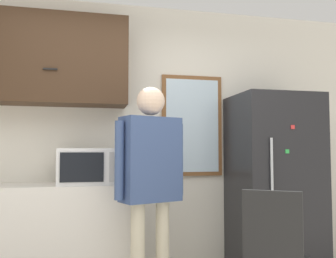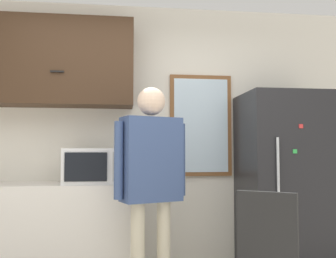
{
  "view_description": "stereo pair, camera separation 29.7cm",
  "coord_description": "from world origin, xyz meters",
  "px_view_note": "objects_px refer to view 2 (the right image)",
  "views": [
    {
      "loc": [
        -0.49,
        -1.88,
        1.21
      ],
      "look_at": [
        0.16,
        1.01,
        1.39
      ],
      "focal_mm": 40.0,
      "sensor_mm": 36.0,
      "label": 1
    },
    {
      "loc": [
        -0.2,
        -1.93,
        1.21
      ],
      "look_at": [
        0.16,
        1.01,
        1.39
      ],
      "focal_mm": 40.0,
      "sensor_mm": 36.0,
      "label": 2
    }
  ],
  "objects_px": {
    "microwave": "(93,166)",
    "person": "(151,170)",
    "refrigerator": "(284,186)",
    "chair": "(271,256)"
  },
  "relations": [
    {
      "from": "refrigerator",
      "to": "person",
      "type": "bearing_deg",
      "value": -162.52
    },
    {
      "from": "microwave",
      "to": "chair",
      "type": "bearing_deg",
      "value": -39.75
    },
    {
      "from": "refrigerator",
      "to": "chair",
      "type": "distance_m",
      "value": 1.21
    },
    {
      "from": "microwave",
      "to": "person",
      "type": "xyz_separation_m",
      "value": [
        0.49,
        -0.42,
        -0.01
      ]
    },
    {
      "from": "microwave",
      "to": "refrigerator",
      "type": "distance_m",
      "value": 1.8
    },
    {
      "from": "microwave",
      "to": "chair",
      "type": "height_order",
      "value": "microwave"
    },
    {
      "from": "person",
      "to": "chair",
      "type": "bearing_deg",
      "value": -59.4
    },
    {
      "from": "microwave",
      "to": "refrigerator",
      "type": "relative_size",
      "value": 0.29
    },
    {
      "from": "microwave",
      "to": "refrigerator",
      "type": "bearing_deg",
      "value": -0.38
    },
    {
      "from": "chair",
      "to": "person",
      "type": "bearing_deg",
      "value": -3.36
    }
  ]
}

